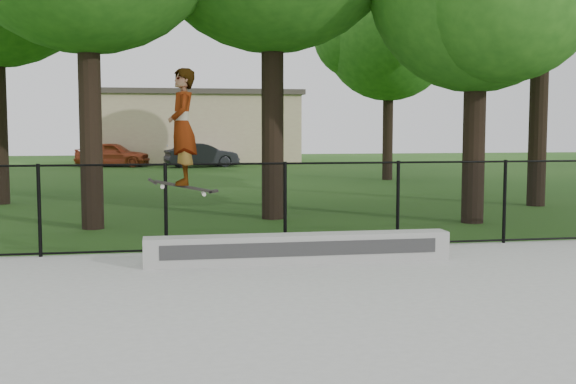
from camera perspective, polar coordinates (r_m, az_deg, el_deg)
name	(u,v)px	position (r m, az deg, el deg)	size (l,w,h in m)	color
grind_ledge	(299,248)	(11.15, 0.90, -4.47)	(4.73, 0.40, 0.44)	#9E9D99
car_a	(113,154)	(39.99, -13.68, 2.91)	(1.58, 3.90, 1.34)	#94361A
car_b	(202,155)	(38.86, -6.83, 2.91)	(1.34, 3.49, 1.27)	black
car_c	(202,154)	(41.14, -6.80, 2.99)	(1.68, 3.80, 1.20)	#A8AEBE
skater_airborne	(182,129)	(10.66, -8.34, 4.95)	(0.83, 0.63, 1.87)	black
chainlink_fence	(398,203)	(12.73, 8.67, -0.90)	(16.06, 0.06, 1.50)	black
distant_building	(195,126)	(44.14, -7.38, 5.16)	(12.40, 6.40, 4.30)	#C0AF87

